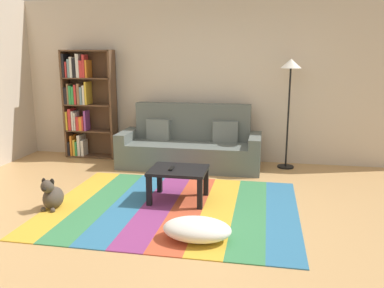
# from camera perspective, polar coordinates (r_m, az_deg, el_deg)

# --- Properties ---
(ground_plane) EXTENTS (14.00, 14.00, 0.00)m
(ground_plane) POSITION_cam_1_polar(r_m,az_deg,el_deg) (4.56, -1.21, -10.21)
(ground_plane) COLOR tan
(back_wall) EXTENTS (6.80, 0.10, 2.70)m
(back_wall) POSITION_cam_1_polar(r_m,az_deg,el_deg) (6.73, 3.24, 9.06)
(back_wall) COLOR beige
(back_wall) RESTS_ON ground_plane
(rug) EXTENTS (2.93, 2.32, 0.01)m
(rug) POSITION_cam_1_polar(r_m,az_deg,el_deg) (4.78, -2.83, -9.08)
(rug) COLOR gold
(rug) RESTS_ON ground_plane
(couch) EXTENTS (2.26, 0.80, 1.00)m
(couch) POSITION_cam_1_polar(r_m,az_deg,el_deg) (6.41, -0.26, -0.27)
(couch) COLOR #59605B
(couch) RESTS_ON ground_plane
(bookshelf) EXTENTS (0.90, 0.28, 1.86)m
(bookshelf) POSITION_cam_1_polar(r_m,az_deg,el_deg) (7.18, -15.30, 5.67)
(bookshelf) COLOR brown
(bookshelf) RESTS_ON ground_plane
(coffee_table) EXTENTS (0.69, 0.56, 0.40)m
(coffee_table) POSITION_cam_1_polar(r_m,az_deg,el_deg) (4.88, -1.96, -4.42)
(coffee_table) COLOR black
(coffee_table) RESTS_ON rug
(pouf) EXTENTS (0.68, 0.44, 0.21)m
(pouf) POSITION_cam_1_polar(r_m,az_deg,el_deg) (3.94, 0.73, -12.18)
(pouf) COLOR white
(pouf) RESTS_ON rug
(dog) EXTENTS (0.22, 0.35, 0.40)m
(dog) POSITION_cam_1_polar(r_m,az_deg,el_deg) (4.96, -19.50, -7.07)
(dog) COLOR #473D33
(dog) RESTS_ON ground_plane
(standing_lamp) EXTENTS (0.32, 0.32, 1.72)m
(standing_lamp) POSITION_cam_1_polar(r_m,az_deg,el_deg) (6.35, 13.97, 9.25)
(standing_lamp) COLOR black
(standing_lamp) RESTS_ON ground_plane
(tv_remote) EXTENTS (0.05, 0.15, 0.02)m
(tv_remote) POSITION_cam_1_polar(r_m,az_deg,el_deg) (4.85, -2.97, -3.53)
(tv_remote) COLOR black
(tv_remote) RESTS_ON coffee_table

